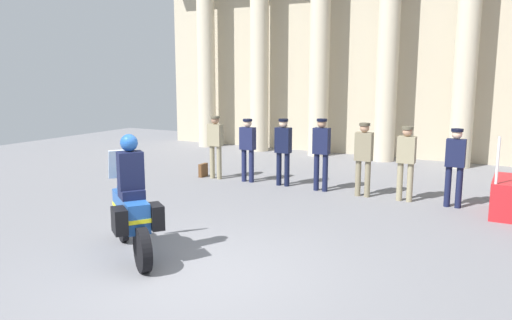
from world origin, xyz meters
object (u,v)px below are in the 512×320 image
officer_in_row_6 (455,161)px  briefcase_on_ground (203,170)px  officer_in_row_2 (283,147)px  officer_in_row_0 (215,142)px  motorcycle_with_rider (131,206)px  officer_in_row_3 (321,149)px  officer_in_row_1 (248,145)px  officer_in_row_4 (364,154)px  officer_in_row_5 (406,158)px

officer_in_row_6 → briefcase_on_ground: bearing=-1.2°
briefcase_on_ground → officer_in_row_2: bearing=0.9°
officer_in_row_0 → motorcycle_with_rider: bearing=110.2°
officer_in_row_2 → officer_in_row_3: (1.03, -0.07, 0.03)m
officer_in_row_1 → officer_in_row_2: size_ratio=0.97×
officer_in_row_4 → officer_in_row_6: bearing=179.4°
officer_in_row_2 → briefcase_on_ground: officer_in_row_2 is taller
briefcase_on_ground → officer_in_row_1: bearing=0.8°
officer_in_row_6 → motorcycle_with_rider: motorcycle_with_rider is taller
officer_in_row_1 → officer_in_row_6: officer_in_row_6 is taller
officer_in_row_6 → briefcase_on_ground: (-6.40, 0.11, -0.80)m
officer_in_row_3 → officer_in_row_6: 2.98m
officer_in_row_0 → officer_in_row_2: same height
officer_in_row_2 → motorcycle_with_rider: bearing=90.7°
officer_in_row_0 → officer_in_row_5: officer_in_row_0 is taller
officer_in_row_5 → motorcycle_with_rider: motorcycle_with_rider is taller
officer_in_row_1 → officer_in_row_6: size_ratio=0.98×
officer_in_row_0 → briefcase_on_ground: officer_in_row_0 is taller
officer_in_row_2 → officer_in_row_6: size_ratio=1.01×
officer_in_row_1 → officer_in_row_3: officer_in_row_3 is taller
officer_in_row_5 → officer_in_row_0: bearing=-0.5°
motorcycle_with_rider → briefcase_on_ground: (-2.47, 5.49, -0.61)m
officer_in_row_1 → officer_in_row_4: size_ratio=0.97×
officer_in_row_5 → officer_in_row_2: bearing=-2.3°
officer_in_row_2 → briefcase_on_ground: size_ratio=4.66×
officer_in_row_3 → motorcycle_with_rider: 5.54m
motorcycle_with_rider → officer_in_row_6: bearing=-90.3°
officer_in_row_3 → officer_in_row_4: bearing=176.5°
officer_in_row_1 → officer_in_row_5: (4.01, -0.09, 0.01)m
officer_in_row_2 → officer_in_row_4: officer_in_row_4 is taller
officer_in_row_6 → briefcase_on_ground: officer_in_row_6 is taller
officer_in_row_3 → officer_in_row_4: 1.04m
officer_in_row_6 → officer_in_row_0: bearing=-0.8°
officer_in_row_3 → officer_in_row_4: size_ratio=1.03×
officer_in_row_0 → officer_in_row_5: (4.95, -0.02, -0.02)m
officer_in_row_3 → briefcase_on_ground: bearing=-0.8°
officer_in_row_0 → officer_in_row_5: bearing=179.5°
officer_in_row_6 → motorcycle_with_rider: size_ratio=0.87×
officer_in_row_2 → officer_in_row_6: officer_in_row_2 is taller
officer_in_row_3 → officer_in_row_5: size_ratio=1.05×
officer_in_row_5 → officer_in_row_4: bearing=1.0°
officer_in_row_5 → briefcase_on_ground: bearing=-1.0°
officer_in_row_1 → officer_in_row_4: bearing=177.7°
officer_in_row_3 → officer_in_row_4: officer_in_row_3 is taller
officer_in_row_1 → motorcycle_with_rider: (1.08, -5.51, -0.17)m
officer_in_row_1 → officer_in_row_0: bearing=3.9°
officer_in_row_5 → officer_in_row_6: (1.00, -0.03, 0.01)m
officer_in_row_0 → officer_in_row_3: size_ratio=0.97×
officer_in_row_6 → briefcase_on_ground: 6.45m
officer_in_row_2 → officer_in_row_3: bearing=175.8°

